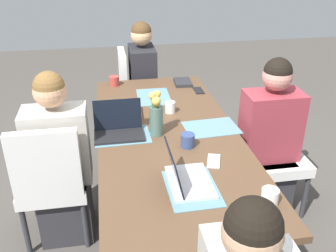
# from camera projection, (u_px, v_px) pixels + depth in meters

# --- Properties ---
(ground_plane) EXTENTS (10.00, 10.00, 0.00)m
(ground_plane) POSITION_uv_depth(u_px,v_px,m) (168.00, 219.00, 2.86)
(ground_plane) COLOR #4C4742
(dining_table) EXTENTS (2.13, 0.92, 0.73)m
(dining_table) POSITION_uv_depth(u_px,v_px,m) (168.00, 142.00, 2.56)
(dining_table) COLOR brown
(dining_table) RESTS_ON ground_plane
(chair_far_left_near) EXTENTS (0.44, 0.44, 0.90)m
(chair_far_left_near) POSITION_uv_depth(u_px,v_px,m) (271.00, 145.00, 2.86)
(chair_far_left_near) COLOR silver
(chair_far_left_near) RESTS_ON ground_plane
(person_far_left_near) EXTENTS (0.36, 0.40, 1.19)m
(person_far_left_near) POSITION_uv_depth(u_px,v_px,m) (268.00, 147.00, 2.77)
(person_far_left_near) COLOR #2D2D33
(person_far_left_near) RESTS_ON ground_plane
(chair_near_left_far) EXTENTS (0.44, 0.44, 0.90)m
(chair_near_left_far) POSITION_uv_depth(u_px,v_px,m) (51.00, 179.00, 2.46)
(chair_near_left_far) COLOR silver
(chair_near_left_far) RESTS_ON ground_plane
(person_near_left_far) EXTENTS (0.36, 0.40, 1.19)m
(person_near_left_far) POSITION_uv_depth(u_px,v_px,m) (61.00, 168.00, 2.52)
(person_near_left_far) COLOR #2D2D33
(person_near_left_far) RESTS_ON ground_plane
(chair_head_left_right_near) EXTENTS (0.44, 0.44, 0.90)m
(chair_head_left_right_near) POSITION_uv_depth(u_px,v_px,m) (135.00, 90.00, 3.85)
(chair_head_left_right_near) COLOR silver
(chair_head_left_right_near) RESTS_ON ground_plane
(person_head_left_right_near) EXTENTS (0.40, 0.36, 1.19)m
(person_head_left_right_near) POSITION_uv_depth(u_px,v_px,m) (143.00, 89.00, 3.80)
(person_head_left_right_near) COLOR #2D2D33
(person_head_left_right_near) RESTS_ON ground_plane
(flower_vase) EXTENTS (0.10, 0.09, 0.31)m
(flower_vase) POSITION_uv_depth(u_px,v_px,m) (156.00, 114.00, 2.44)
(flower_vase) COLOR #4C6B60
(flower_vase) RESTS_ON dining_table
(placemat_far_left_near) EXTENTS (0.28, 0.38, 0.00)m
(placemat_far_left_near) POSITION_uv_depth(u_px,v_px,m) (211.00, 128.00, 2.59)
(placemat_far_left_near) COLOR slate
(placemat_far_left_near) RESTS_ON dining_table
(placemat_head_right_left_mid) EXTENTS (0.36, 0.27, 0.00)m
(placemat_head_right_left_mid) POSITION_uv_depth(u_px,v_px,m) (192.00, 188.00, 1.98)
(placemat_head_right_left_mid) COLOR slate
(placemat_head_right_left_mid) RESTS_ON dining_table
(placemat_near_left_far) EXTENTS (0.27, 0.37, 0.00)m
(placemat_near_left_far) POSITION_uv_depth(u_px,v_px,m) (122.00, 136.00, 2.49)
(placemat_near_left_far) COLOR slate
(placemat_near_left_far) RESTS_ON dining_table
(placemat_head_left_right_near) EXTENTS (0.37, 0.27, 0.00)m
(placemat_head_left_right_near) POSITION_uv_depth(u_px,v_px,m) (154.00, 97.00, 3.08)
(placemat_head_left_right_near) COLOR slate
(placemat_head_left_right_near) RESTS_ON dining_table
(laptop_head_right_left_mid) EXTENTS (0.32, 0.22, 0.21)m
(laptop_head_right_left_mid) POSITION_uv_depth(u_px,v_px,m) (185.00, 177.00, 1.99)
(laptop_head_right_left_mid) COLOR silver
(laptop_head_right_left_mid) RESTS_ON dining_table
(laptop_near_left_far) EXTENTS (0.22, 0.32, 0.21)m
(laptop_near_left_far) POSITION_uv_depth(u_px,v_px,m) (119.00, 128.00, 2.49)
(laptop_near_left_far) COLOR black
(laptop_near_left_far) RESTS_ON dining_table
(coffee_mug_near_left) EXTENTS (0.09, 0.09, 0.08)m
(coffee_mug_near_left) POSITION_uv_depth(u_px,v_px,m) (270.00, 197.00, 1.85)
(coffee_mug_near_left) COLOR white
(coffee_mug_near_left) RESTS_ON dining_table
(coffee_mug_near_right) EXTENTS (0.07, 0.07, 0.08)m
(coffee_mug_near_right) POSITION_uv_depth(u_px,v_px,m) (170.00, 107.00, 2.80)
(coffee_mug_near_right) COLOR white
(coffee_mug_near_right) RESTS_ON dining_table
(coffee_mug_centre_left) EXTENTS (0.09, 0.09, 0.09)m
(coffee_mug_centre_left) POSITION_uv_depth(u_px,v_px,m) (188.00, 140.00, 2.35)
(coffee_mug_centre_left) COLOR #33477A
(coffee_mug_centre_left) RESTS_ON dining_table
(coffee_mug_centre_right) EXTENTS (0.09, 0.09, 0.08)m
(coffee_mug_centre_right) POSITION_uv_depth(u_px,v_px,m) (114.00, 81.00, 3.30)
(coffee_mug_centre_right) COLOR #AD3D38
(coffee_mug_centre_right) RESTS_ON dining_table
(book_red_cover) EXTENTS (0.21, 0.15, 0.03)m
(book_red_cover) POSITION_uv_depth(u_px,v_px,m) (183.00, 82.00, 3.35)
(book_red_cover) COLOR #28282D
(book_red_cover) RESTS_ON dining_table
(book_blue_cover) EXTENTS (0.21, 0.15, 0.03)m
(book_blue_cover) POSITION_uv_depth(u_px,v_px,m) (131.00, 112.00, 2.78)
(book_blue_cover) COLOR #B73338
(book_blue_cover) RESTS_ON dining_table
(phone_black) EXTENTS (0.15, 0.07, 0.01)m
(phone_black) POSITION_uv_depth(u_px,v_px,m) (199.00, 91.00, 3.20)
(phone_black) COLOR black
(phone_black) RESTS_ON dining_table
(phone_silver) EXTENTS (0.17, 0.12, 0.01)m
(phone_silver) POSITION_uv_depth(u_px,v_px,m) (214.00, 161.00, 2.21)
(phone_silver) COLOR silver
(phone_silver) RESTS_ON dining_table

